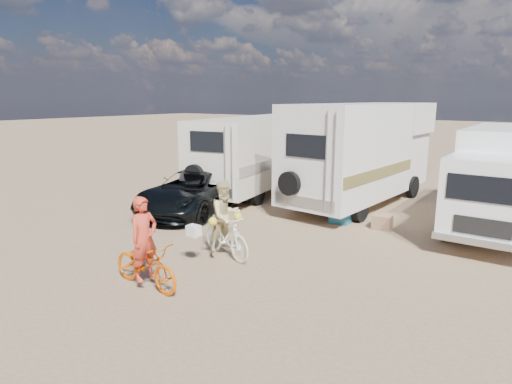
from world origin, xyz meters
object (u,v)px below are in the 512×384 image
Objects in this scene: rv_main at (362,155)px; bike_woman at (226,235)px; box_truck at (503,180)px; cooler at (340,216)px; bike_man at (146,265)px; dark_suv at (194,191)px; rider_man at (145,247)px; crate at (382,222)px; rv_left at (261,154)px; rider_woman at (226,223)px.

bike_woman is (-0.53, -6.87, -1.21)m from rv_main.
box_truck is 11.32× the size of cooler.
bike_woman reaches higher than bike_man.
rider_man is at bearing -69.88° from dark_suv.
bike_man is (-5.18, -8.38, -0.95)m from box_truck.
crate is (1.22, 0.20, -0.02)m from cooler.
cooler is at bearing -8.20° from rider_man.
rv_left is 15.31× the size of crate.
bike_woman is 3.44× the size of crate.
rv_main reaches higher than rider_woman.
rider_woman is at bearing -69.42° from rv_left.
rider_man is at bearing -168.92° from bike_woman.
crate is (2.46, 6.56, -0.63)m from rider_man.
rv_left is 4.73× the size of rider_woman.
rv_left is 7.72m from rider_woman.
crate is at bearing -10.60° from bike_woman.
rv_left is at bearing 44.90° from rider_woman.
rv_left is at bearing 23.63° from rider_man.
rider_man is at bearing 0.00° from bike_man.
bike_man is 0.36m from rider_man.
crate is at bearing -17.69° from rider_man.
rv_main is 12.54× the size of cooler.
bike_man is 1.08× the size of rider_woman.
dark_suv reaches higher than bike_man.
rv_main is at bearing -6.41° from rv_left.
box_truck is (4.43, -0.71, -0.32)m from rv_main.
dark_suv is 5.93m from bike_man.
rv_main is at bearing 12.30° from rider_woman.
box_truck is 12.70× the size of crate.
rv_main is 1.47× the size of dark_suv.
bike_woman is at bearing -128.59° from box_truck.
rider_man is 1.01× the size of rider_woman.
rv_main is 14.06× the size of crate.
dark_suv is (-8.46, -3.45, -0.74)m from box_truck.
rider_woman is 2.89× the size of cooler.
rider_woman is (0.00, 0.00, 0.30)m from bike_woman.
bike_man is at bearing 0.00° from rider_man.
crate is (2.24, 4.33, -0.62)m from rider_woman.
rider_woman is (3.50, -2.71, 0.15)m from dark_suv.
bike_man is at bearing -90.12° from rv_main.
box_truck is 3.92× the size of rider_woman.
bike_woman is 2.25m from rider_man.
box_truck reaches higher than rider_woman.
bike_woman is 1.05× the size of rider_man.
rider_man reaches higher than dark_suv.
rider_woman is at bearing 0.00° from bike_woman.
rv_main is at bearing 171.14° from box_truck.
crate is (1.71, -2.53, -1.54)m from rv_main.
rv_left reaches higher than rider_woman.
box_truck reaches higher than cooler.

